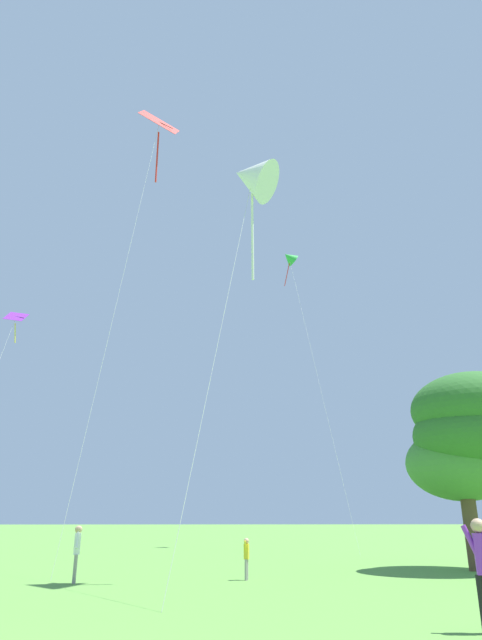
# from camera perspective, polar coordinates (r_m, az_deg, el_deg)

# --- Properties ---
(kite_red_high) EXTENTS (2.71, 6.72, 22.53)m
(kite_red_high) POSITION_cam_1_polar(r_m,az_deg,el_deg) (30.90, -8.55, 17.98)
(kite_red_high) COLOR red
(kite_red_high) RESTS_ON ground_plane
(kite_white_distant) EXTENTS (3.44, 5.90, 14.45)m
(kite_white_distant) POSITION_cam_1_polar(r_m,az_deg,el_deg) (20.80, 1.12, 14.35)
(kite_white_distant) COLOR white
(kite_white_distant) RESTS_ON ground_plane
(kite_purple_streamer) EXTENTS (1.53, 7.39, 14.97)m
(kite_purple_streamer) POSITION_cam_1_polar(r_m,az_deg,el_deg) (39.63, -22.25, -0.54)
(kite_purple_streamer) COLOR purple
(kite_purple_streamer) RESTS_ON ground_plane
(kite_green_small) EXTENTS (2.73, 9.13, 21.61)m
(kite_green_small) POSITION_cam_1_polar(r_m,az_deg,el_deg) (43.74, 4.97, 6.33)
(kite_green_small) COLOR green
(kite_green_small) RESTS_ON ground_plane
(person_child_small) EXTENTS (0.18, 0.38, 1.19)m
(person_child_small) POSITION_cam_1_polar(r_m,az_deg,el_deg) (18.52, 0.56, -22.88)
(person_child_small) COLOR gray
(person_child_small) RESTS_ON ground_plane
(person_in_red_shirt) EXTENTS (0.21, 0.51, 1.56)m
(person_in_red_shirt) POSITION_cam_1_polar(r_m,az_deg,el_deg) (18.25, -16.44, -21.49)
(person_in_red_shirt) COLOR gray
(person_in_red_shirt) RESTS_ON ground_plane
(tree_left_oak) EXTENTS (4.66, 5.15, 7.10)m
(tree_left_oak) POSITION_cam_1_polar(r_m,az_deg,el_deg) (23.36, 22.27, -10.83)
(tree_left_oak) COLOR brown
(tree_left_oak) RESTS_ON ground_plane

